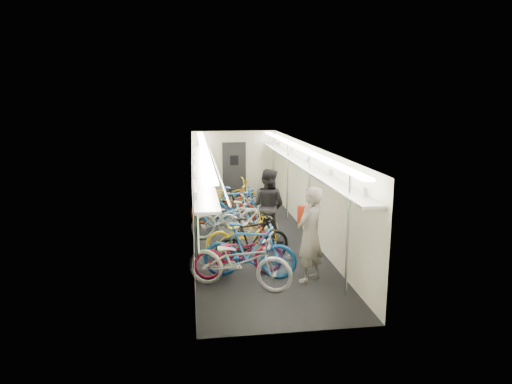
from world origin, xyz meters
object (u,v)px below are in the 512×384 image
object	(u,v)px
passenger_mid	(268,206)
bicycle_0	(240,261)
bicycle_1	(249,251)
passenger_near	(310,235)
backpack	(304,215)

from	to	relation	value
passenger_mid	bicycle_0	bearing A→B (deg)	107.08
bicycle_0	passenger_mid	xyz separation A→B (m)	(0.99, 2.73, 0.39)
bicycle_1	passenger_near	xyz separation A→B (m)	(1.15, -0.33, 0.38)
bicycle_1	backpack	size ratio (longest dim) A/B	5.02
bicycle_1	passenger_mid	xyz separation A→B (m)	(0.75, 2.26, 0.36)
bicycle_1	backpack	world-z (taller)	backpack
passenger_near	passenger_mid	world-z (taller)	passenger_near
bicycle_0	passenger_near	xyz separation A→B (m)	(1.40, 0.14, 0.41)
bicycle_1	passenger_near	world-z (taller)	passenger_near
passenger_near	backpack	xyz separation A→B (m)	(-0.05, 0.29, 0.32)
bicycle_0	backpack	distance (m)	1.60
backpack	passenger_mid	bearing A→B (deg)	118.80
bicycle_0	bicycle_1	bearing A→B (deg)	-3.38
backpack	bicycle_1	bearing A→B (deg)	-161.81
bicycle_0	bicycle_1	world-z (taller)	bicycle_1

